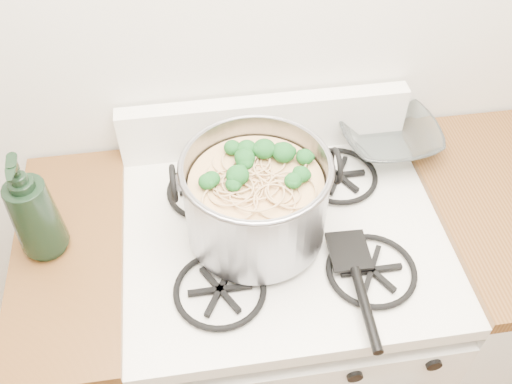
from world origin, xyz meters
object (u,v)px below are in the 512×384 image
gas_range (279,329)px  bottle (31,207)px  stock_pot (256,200)px  spatula (349,249)px  glass_bowl (387,141)px

gas_range → bottle: (-0.55, 0.02, 0.62)m
stock_pot → bottle: bottle is taller
spatula → glass_bowl: 0.39m
bottle → spatula: bearing=-13.8°
spatula → stock_pot: bearing=155.6°
gas_range → spatula: bearing=-37.0°
stock_pot → glass_bowl: bearing=31.1°
gas_range → stock_pot: size_ratio=2.57×
stock_pot → bottle: (-0.48, 0.02, 0.03)m
bottle → stock_pot: bearing=-6.3°
glass_bowl → bottle: bearing=-166.1°
stock_pot → spatula: (0.20, -0.10, -0.09)m
gas_range → stock_pot: stock_pot is taller
glass_bowl → stock_pot: bearing=-148.9°
spatula → bottle: 0.70m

